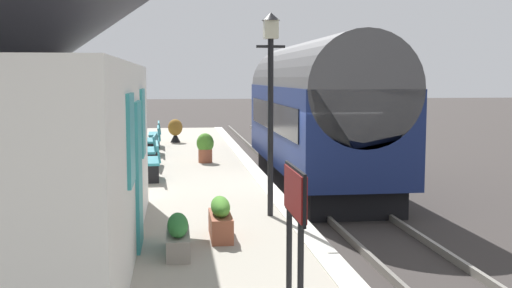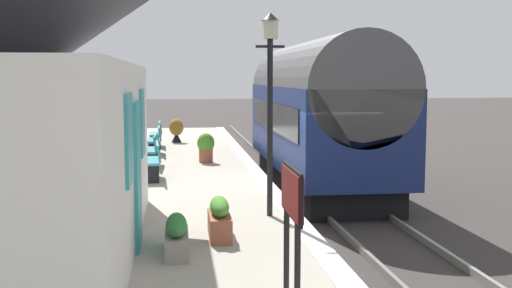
{
  "view_description": "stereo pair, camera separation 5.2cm",
  "coord_description": "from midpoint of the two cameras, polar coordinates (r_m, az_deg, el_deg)",
  "views": [
    {
      "loc": [
        -14.37,
        3.21,
        3.26
      ],
      "look_at": [
        -1.01,
        1.5,
        1.82
      ],
      "focal_mm": 44.0,
      "sensor_mm": 36.0,
      "label": 1
    },
    {
      "loc": [
        -14.38,
        3.16,
        3.26
      ],
      "look_at": [
        -1.01,
        1.5,
        1.82
      ],
      "focal_mm": 44.0,
      "sensor_mm": 36.0,
      "label": 2
    }
  ],
  "objects": [
    {
      "name": "planter_corner_building",
      "position": [
        23.69,
        -7.19,
        1.29
      ],
      "size": [
        0.54,
        0.54,
        0.87
      ],
      "color": "black",
      "rests_on": "platform"
    },
    {
      "name": "bench_by_lamp",
      "position": [
        22.28,
        -8.91,
        0.97
      ],
      "size": [
        1.41,
        0.47,
        0.88
      ],
      "color": "#26727F",
      "rests_on": "platform"
    },
    {
      "name": "bench_platform_end",
      "position": [
        20.07,
        -8.99,
        0.41
      ],
      "size": [
        1.41,
        0.47,
        0.88
      ],
      "color": "#26727F",
      "rests_on": "platform"
    },
    {
      "name": "planter_by_door",
      "position": [
        18.0,
        -4.5,
        -0.26
      ],
      "size": [
        0.49,
        0.49,
        0.84
      ],
      "color": "#9E5138",
      "rests_on": "platform"
    },
    {
      "name": "train",
      "position": [
        18.48,
        5.71,
        2.84
      ],
      "size": [
        9.83,
        2.73,
        4.32
      ],
      "color": "black",
      "rests_on": "ground"
    },
    {
      "name": "platform",
      "position": [
        14.7,
        -11.23,
        -5.2
      ],
      "size": [
        32.0,
        6.55,
        0.82
      ],
      "primitive_type": "cube",
      "color": "#A39B8C",
      "rests_on": "ground"
    },
    {
      "name": "rail_near",
      "position": [
        15.49,
        11.22,
        -5.9
      ],
      "size": [
        52.0,
        0.08,
        0.14
      ],
      "primitive_type": "cube",
      "color": "gray",
      "rests_on": "ground"
    },
    {
      "name": "planter_bench_right",
      "position": [
        9.61,
        -3.18,
        -6.77
      ],
      "size": [
        0.98,
        0.32,
        0.63
      ],
      "color": "#9E5138",
      "rests_on": "platform"
    },
    {
      "name": "ground_plane",
      "position": [
        15.08,
        5.32,
        -6.41
      ],
      "size": [
        160.0,
        160.0,
        0.0
      ],
      "primitive_type": "plane",
      "color": "#383330"
    },
    {
      "name": "platform_edge_coping",
      "position": [
        14.72,
        0.85,
        -3.41
      ],
      "size": [
        32.0,
        0.36,
        0.02
      ],
      "primitive_type": "cube",
      "color": "beige",
      "rests_on": "platform"
    },
    {
      "name": "planter_under_sign",
      "position": [
        8.82,
        -7.06,
        -8.23
      ],
      "size": [
        1.02,
        0.32,
        0.55
      ],
      "color": "gray",
      "rests_on": "platform"
    },
    {
      "name": "rail_far",
      "position": [
        15.11,
        5.99,
        -6.13
      ],
      "size": [
        52.0,
        0.08,
        0.14
      ],
      "primitive_type": "cube",
      "color": "gray",
      "rests_on": "ground"
    },
    {
      "name": "bench_mid_platform",
      "position": [
        15.16,
        -9.19,
        -1.42
      ],
      "size": [
        1.42,
        0.49,
        0.88
      ],
      "color": "#26727F",
      "rests_on": "platform"
    },
    {
      "name": "planter_edge_near",
      "position": [
        24.29,
        -14.68,
        1.23
      ],
      "size": [
        0.62,
        0.62,
        0.87
      ],
      "color": "#9E5138",
      "rests_on": "platform"
    },
    {
      "name": "bench_near_building",
      "position": [
        17.35,
        -9.32,
        -0.48
      ],
      "size": [
        1.41,
        0.47,
        0.88
      ],
      "color": "#26727F",
      "rests_on": "platform"
    },
    {
      "name": "planter_bench_left",
      "position": [
        23.4,
        -11.06,
        1.12
      ],
      "size": [
        0.5,
        0.5,
        0.87
      ],
      "color": "#9E5138",
      "rests_on": "platform"
    },
    {
      "name": "station_sign_board",
      "position": [
        6.17,
        3.54,
        -5.63
      ],
      "size": [
        0.96,
        0.06,
        1.57
      ],
      "color": "black",
      "rests_on": "platform"
    },
    {
      "name": "lamp_post_platform",
      "position": [
        10.9,
        1.42,
        6.34
      ],
      "size": [
        0.32,
        0.5,
        3.54
      ],
      "color": "black",
      "rests_on": "platform"
    }
  ]
}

